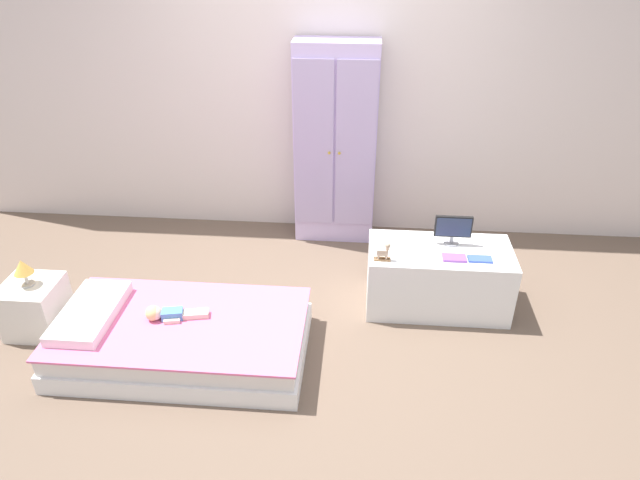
{
  "coord_description": "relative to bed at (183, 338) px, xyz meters",
  "views": [
    {
      "loc": [
        0.36,
        -2.95,
        2.52
      ],
      "look_at": [
        0.09,
        0.33,
        0.56
      ],
      "focal_mm": 31.8,
      "sensor_mm": 36.0,
      "label": 1
    }
  ],
  "objects": [
    {
      "name": "ground_plane",
      "position": [
        0.74,
        0.24,
        -0.14
      ],
      "size": [
        10.0,
        10.0,
        0.02
      ],
      "primitive_type": "cube",
      "color": "brown"
    },
    {
      "name": "back_wall",
      "position": [
        0.74,
        1.82,
        1.22
      ],
      "size": [
        6.4,
        0.05,
        2.7
      ],
      "primitive_type": "cube",
      "color": "silver",
      "rests_on": "ground_plane"
    },
    {
      "name": "bed",
      "position": [
        0.0,
        0.0,
        0.0
      ],
      "size": [
        1.57,
        0.87,
        0.26
      ],
      "color": "white",
      "rests_on": "ground_plane"
    },
    {
      "name": "pillow",
      "position": [
        -0.58,
        0.0,
        0.17
      ],
      "size": [
        0.32,
        0.62,
        0.07
      ],
      "primitive_type": "cube",
      "color": "white",
      "rests_on": "bed"
    },
    {
      "name": "doll",
      "position": [
        -0.1,
        0.02,
        0.17
      ],
      "size": [
        0.39,
        0.15,
        0.1
      ],
      "color": "#4C84C6",
      "rests_on": "bed"
    },
    {
      "name": "nightstand",
      "position": [
        -1.06,
        0.16,
        0.05
      ],
      "size": [
        0.36,
        0.36,
        0.37
      ],
      "primitive_type": "cube",
      "color": "silver",
      "rests_on": "ground_plane"
    },
    {
      "name": "table_lamp",
      "position": [
        -1.06,
        0.16,
        0.37
      ],
      "size": [
        0.12,
        0.12,
        0.19
      ],
      "color": "#B7B2AD",
      "rests_on": "nightstand"
    },
    {
      "name": "wardrobe",
      "position": [
        0.87,
        1.63,
        0.7
      ],
      "size": [
        0.66,
        0.32,
        1.66
      ],
      "color": "silver",
      "rests_on": "ground_plane"
    },
    {
      "name": "tv_stand",
      "position": [
        1.66,
        0.67,
        0.1
      ],
      "size": [
        0.99,
        0.5,
        0.47
      ],
      "primitive_type": "cube",
      "color": "white",
      "rests_on": "ground_plane"
    },
    {
      "name": "tv_monitor",
      "position": [
        1.74,
        0.75,
        0.46
      ],
      "size": [
        0.25,
        0.1,
        0.22
      ],
      "color": "#99999E",
      "rests_on": "tv_stand"
    },
    {
      "name": "rocking_horse_toy",
      "position": [
        1.26,
        0.5,
        0.4
      ],
      "size": [
        0.11,
        0.04,
        0.13
      ],
      "color": "#8E6642",
      "rests_on": "tv_stand"
    },
    {
      "name": "book_purple",
      "position": [
        1.74,
        0.55,
        0.35
      ],
      "size": [
        0.16,
        0.09,
        0.02
      ],
      "primitive_type": "cube",
      "color": "#8E51B2",
      "rests_on": "tv_stand"
    },
    {
      "name": "book_blue",
      "position": [
        1.91,
        0.55,
        0.35
      ],
      "size": [
        0.16,
        0.08,
        0.02
      ],
      "primitive_type": "cube",
      "color": "blue",
      "rests_on": "tv_stand"
    }
  ]
}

